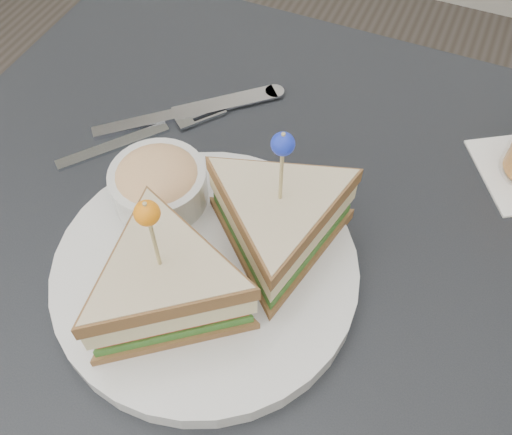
% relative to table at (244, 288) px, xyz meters
% --- Properties ---
extents(table, '(0.80, 0.80, 0.75)m').
position_rel_table_xyz_m(table, '(0.00, 0.00, 0.00)').
color(table, black).
rests_on(table, ground).
extents(plate_meal, '(0.34, 0.33, 0.17)m').
position_rel_table_xyz_m(plate_meal, '(-0.01, -0.04, 0.12)').
color(plate_meal, silver).
rests_on(plate_meal, table).
extents(cutlery_fork, '(0.15, 0.18, 0.01)m').
position_rel_table_xyz_m(cutlery_fork, '(-0.17, 0.11, 0.08)').
color(cutlery_fork, silver).
rests_on(cutlery_fork, table).
extents(cutlery_knife, '(0.19, 0.18, 0.01)m').
position_rel_table_xyz_m(cutlery_knife, '(-0.15, 0.15, 0.08)').
color(cutlery_knife, silver).
rests_on(cutlery_knife, table).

